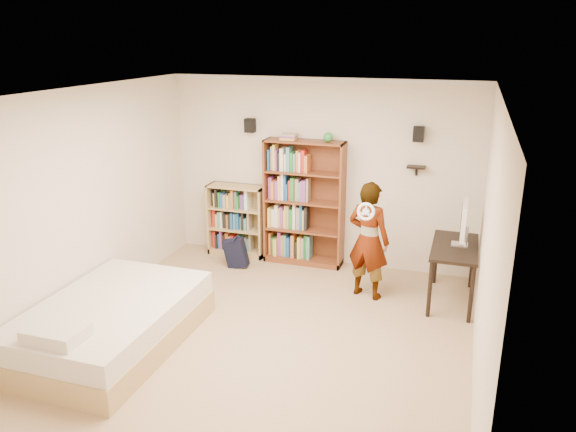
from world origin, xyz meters
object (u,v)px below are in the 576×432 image
object	(u,v)px
tall_bookshelf	(304,203)
person	(369,240)
low_bookshelf	(237,220)
daybed	(111,318)
computer_desk	(452,274)

from	to	relation	value
tall_bookshelf	person	xyz separation A→B (m)	(1.10, -0.83, -0.15)
tall_bookshelf	low_bookshelf	size ratio (longest dim) A/B	1.68
tall_bookshelf	daybed	xyz separation A→B (m)	(-1.32, -2.91, -0.59)
low_bookshelf	daybed	bearing A→B (deg)	-94.87
tall_bookshelf	low_bookshelf	xyz separation A→B (m)	(-1.07, 0.00, -0.37)
computer_desk	tall_bookshelf	bearing A→B (deg)	162.96
tall_bookshelf	computer_desk	size ratio (longest dim) A/B	1.66
daybed	person	size ratio (longest dim) A/B	1.43
low_bookshelf	computer_desk	distance (m)	3.30
daybed	person	world-z (taller)	person
low_bookshelf	computer_desk	world-z (taller)	low_bookshelf
tall_bookshelf	daybed	bearing A→B (deg)	-114.36
low_bookshelf	daybed	world-z (taller)	low_bookshelf
low_bookshelf	daybed	distance (m)	2.93
computer_desk	low_bookshelf	bearing A→B (deg)	168.34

